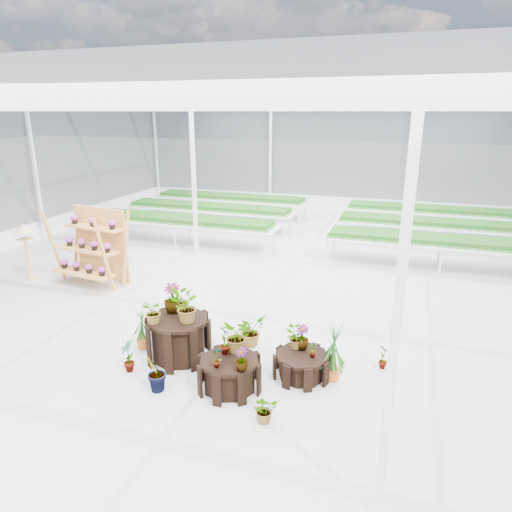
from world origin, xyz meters
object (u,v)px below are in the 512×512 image
(plinth_tall, at_px, (179,338))
(bird_table, at_px, (27,252))
(plinth_mid, at_px, (229,374))
(plinth_low, at_px, (302,365))
(shelf_rack, at_px, (90,247))

(plinth_tall, xyz_separation_m, bird_table, (-5.56, 2.34, 0.37))
(plinth_mid, bearing_deg, bird_table, 156.50)
(plinth_tall, distance_m, bird_table, 6.04)
(plinth_tall, xyz_separation_m, plinth_low, (2.20, 0.10, -0.18))
(plinth_mid, relative_size, shelf_rack, 0.52)
(plinth_low, bearing_deg, plinth_mid, -145.01)
(plinth_low, bearing_deg, shelf_rack, 157.22)
(plinth_low, distance_m, shelf_rack, 6.59)
(plinth_mid, height_order, bird_table, bird_table)
(plinth_tall, relative_size, plinth_mid, 1.14)
(plinth_low, distance_m, bird_table, 8.10)
(plinth_tall, bearing_deg, bird_table, 157.18)
(plinth_tall, bearing_deg, shelf_rack, 145.51)
(shelf_rack, relative_size, bird_table, 1.27)
(plinth_low, height_order, shelf_rack, shelf_rack)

